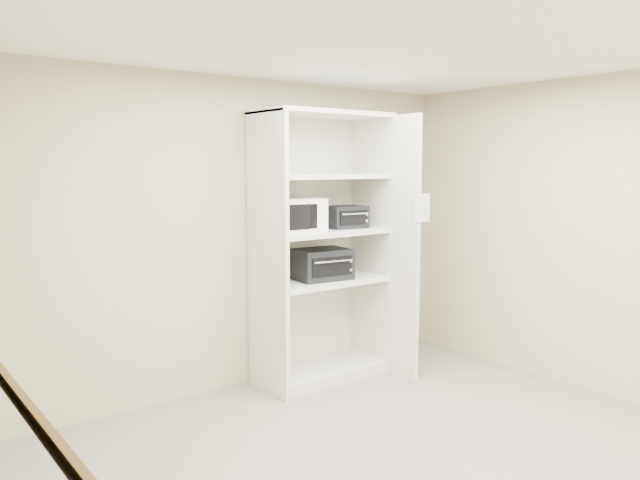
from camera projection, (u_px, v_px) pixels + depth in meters
floor at (406, 466)px, 4.06m from camera, size 4.50×4.00×0.01m
ceiling at (413, 39)px, 3.75m from camera, size 4.50×4.00×0.01m
wall_back at (246, 234)px, 5.48m from camera, size 4.50×0.02×2.70m
wall_left at (21, 312)px, 2.54m from camera, size 0.02×4.00×2.70m
wall_right at (597, 237)px, 5.27m from camera, size 0.02×4.00×2.70m
shelving_unit at (326, 256)px, 5.68m from camera, size 1.24×0.92×2.42m
microwave at (293, 215)px, 5.41m from camera, size 0.51×0.39×0.29m
toaster_oven_upper at (345, 217)px, 5.79m from camera, size 0.39×0.31×0.21m
toaster_oven_lower at (321, 264)px, 5.66m from camera, size 0.54×0.43×0.28m
paper_sign at (422, 208)px, 5.48m from camera, size 0.19×0.01×0.24m
chair_rail at (33, 416)px, 2.61m from camera, size 0.04×3.98×0.08m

